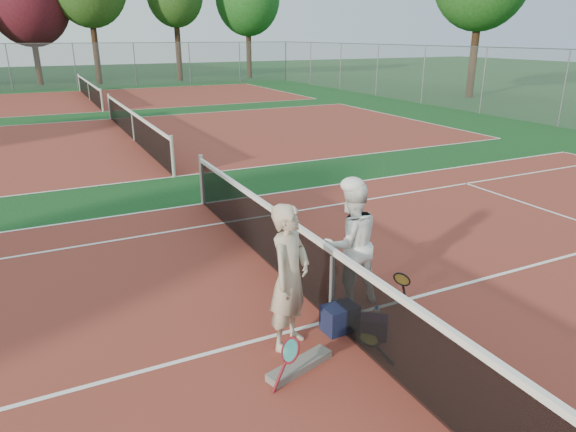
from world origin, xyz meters
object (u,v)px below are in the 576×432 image
Objects in this scene: player_a at (290,278)px; racket_black_held at (401,289)px; net_main at (332,286)px; player_b at (350,244)px; sports_bag_purple at (374,327)px; water_bottle at (376,319)px; racket_red at (290,362)px; sports_bag_navy at (340,318)px; racket_spare at (369,341)px.

racket_black_held is at bearing -32.46° from player_a.
net_main is 6.35× the size of player_b.
player_a is at bearing 162.26° from sports_bag_purple.
player_a is 1.87m from racket_black_held.
water_bottle is at bearing -47.90° from net_main.
net_main is at bearing 132.10° from water_bottle.
player_a reaches higher than racket_black_held.
net_main reaches higher than sports_bag_purple.
racket_black_held is at bearing 7.84° from racket_red.
water_bottle is (0.41, -0.20, -0.02)m from sports_bag_navy.
net_main is at bearing 8.72° from racket_spare.
racket_spare is at bearing -64.50° from player_a.
player_a reaches higher than sports_bag_purple.
player_a reaches higher than player_b.
net_main is 1.07m from racket_black_held.
racket_red is 1.01× the size of racket_black_held.
player_b is at bearing 77.25° from sports_bag_purple.
sports_bag_purple is 1.10× the size of water_bottle.
net_main is 20.69× the size of racket_black_held.
water_bottle is at bearing -25.53° from sports_bag_navy.
player_b is 2.08m from racket_red.
racket_black_held is at bearing 30.98° from sports_bag_purple.
player_b reaches higher than sports_bag_purple.
racket_spare is (1.18, 0.23, -0.21)m from racket_red.
racket_black_held is 1.77× the size of water_bottle.
sports_bag_purple is (0.28, -0.56, -0.38)m from net_main.
sports_bag_purple is (1.33, 0.36, -0.13)m from racket_red.
racket_spare is (0.12, -0.68, -0.45)m from net_main.
racket_red reaches higher than sports_bag_navy.
racket_red is 1.38m from sports_bag_purple.
player_b reaches higher than water_bottle.
racket_spare is 0.38m from water_bottle.
racket_black_held is at bearing -59.21° from racket_spare.
net_main is 36.60× the size of water_bottle.
player_a is at bearing 50.64° from racket_red.
racket_red reaches higher than water_bottle.
racket_spare is (-0.36, -1.03, -0.81)m from player_b.
sports_bag_navy reaches higher than racket_spare.
net_main is 33.27× the size of sports_bag_purple.
racket_red is at bearing -11.56° from racket_black_held.
player_b is 0.93m from racket_black_held.
racket_black_held is 0.74m from water_bottle.
racket_red reaches higher than racket_black_held.
sports_bag_navy is at bearing 16.09° from racket_spare.
player_b is at bearing -71.79° from racket_black_held.
net_main is 25.49× the size of sports_bag_navy.
player_a is 1.34m from player_b.
racket_spare is (-0.92, -0.58, -0.21)m from racket_black_held.
player_b is 1.18m from sports_bag_purple.
racket_black_held reaches higher than sports_bag_purple.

